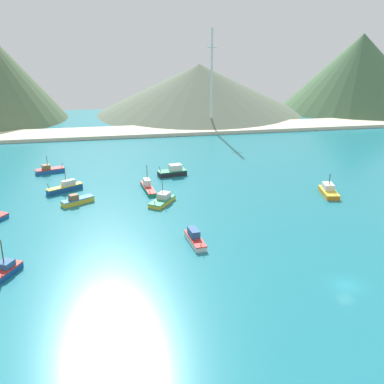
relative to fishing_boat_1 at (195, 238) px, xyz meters
The scene contains 14 objects.
ground 23.17m from the fishing_boat_1, 26.58° to the left, with size 260.00×280.00×0.50m.
fishing_boat_1 is the anchor object (origin of this frame).
fishing_boat_5 42.66m from the fishing_boat_1, 127.22° to the left, with size 8.81×6.20×6.07m.
fishing_boat_6 21.90m from the fishing_boat_1, 98.92° to the left, with size 7.09×8.24×5.17m.
fishing_boat_7 33.68m from the fishing_boat_1, 169.24° to the right, with size 5.65×7.39×6.29m.
fishing_boat_8 32.00m from the fishing_boat_1, 100.48° to the left, with size 3.16×10.69×6.26m.
fishing_boat_9 41.94m from the fishing_boat_1, 28.83° to the left, with size 4.51×8.64×5.16m.
fishing_boat_10 33.66m from the fishing_boat_1, 132.30° to the left, with size 7.67×5.74×2.41m.
fishing_boat_11 42.11m from the fishing_boat_1, 87.23° to the left, with size 8.14×4.50×2.96m.
fishing_boat_13 59.38m from the fishing_boat_1, 121.66° to the left, with size 8.05×4.68×4.93m.
beach_strip 98.14m from the fishing_boat_1, 77.82° to the left, with size 247.00×16.62×1.20m, color beige.
hill_central 136.94m from the fishing_boat_1, 78.29° to the left, with size 92.36×92.36×21.57m.
hill_east 165.15m from the fishing_boat_1, 51.33° to the left, with size 70.57×70.57×34.39m.
radio_tower 102.14m from the fishing_boat_1, 75.58° to the left, with size 3.72×2.98×37.21m.
Camera 1 is at (-36.06, -59.99, 39.35)m, focal length 44.44 mm.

